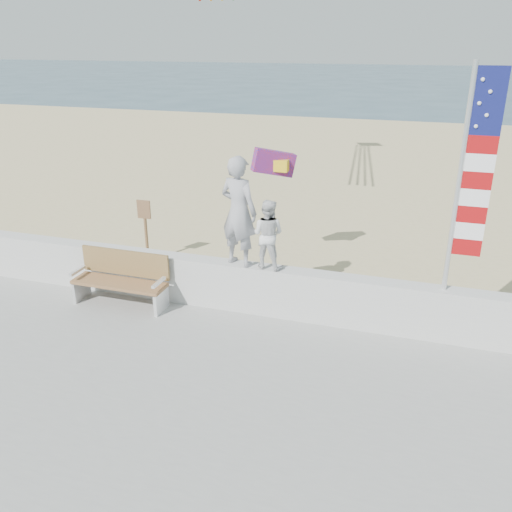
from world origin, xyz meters
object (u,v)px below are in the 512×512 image
(bench, at_px, (122,278))
(flag, at_px, (469,173))
(adult, at_px, (239,212))
(child, at_px, (267,234))

(bench, bearing_deg, flag, 4.47)
(adult, xyz_separation_m, bench, (-2.18, -0.45, -1.37))
(child, bearing_deg, adult, 4.62)
(adult, distance_m, child, 0.63)
(child, bearing_deg, bench, 14.16)
(flag, bearing_deg, bench, -175.53)
(bench, distance_m, flag, 6.27)
(adult, distance_m, flag, 3.75)
(adult, bearing_deg, flag, -162.96)
(adult, relative_size, child, 1.58)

